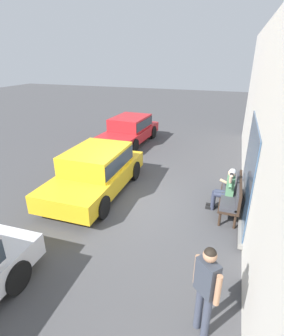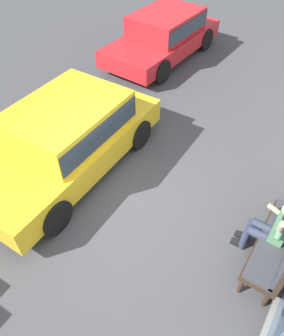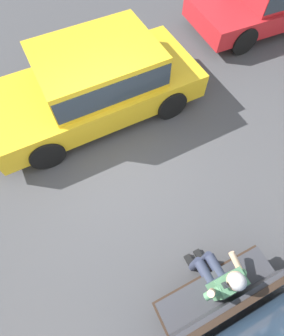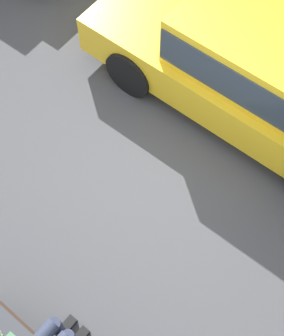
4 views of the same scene
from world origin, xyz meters
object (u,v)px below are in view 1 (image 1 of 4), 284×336
object	(u,v)px
parked_car_near	(130,129)
parked_car_mid	(96,169)
pedestrian_standing	(206,285)
person_on_phone	(226,188)
bench	(234,194)

from	to	relation	value
parked_car_near	parked_car_mid	world-z (taller)	parked_car_mid
pedestrian_standing	parked_car_mid	bearing A→B (deg)	-133.99
parked_car_mid	person_on_phone	bearing A→B (deg)	92.07
bench	parked_car_near	bearing A→B (deg)	-134.76
person_on_phone	parked_car_near	world-z (taller)	parked_car_near
pedestrian_standing	bench	bearing A→B (deg)	174.92
bench	parked_car_mid	bearing A→B (deg)	-88.80
parked_car_near	bench	bearing A→B (deg)	45.24
parked_car_mid	pedestrian_standing	bearing A→B (deg)	46.01
parked_car_near	pedestrian_standing	xyz separation A→B (m)	(9.26, 4.98, 0.27)
bench	person_on_phone	distance (m)	0.26
person_on_phone	pedestrian_standing	world-z (taller)	pedestrian_standing
parked_car_near	pedestrian_standing	distance (m)	10.51
person_on_phone	pedestrian_standing	xyz separation A→B (m)	(4.03, -0.13, 0.30)
bench	parked_car_mid	size ratio (longest dim) A/B	0.40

